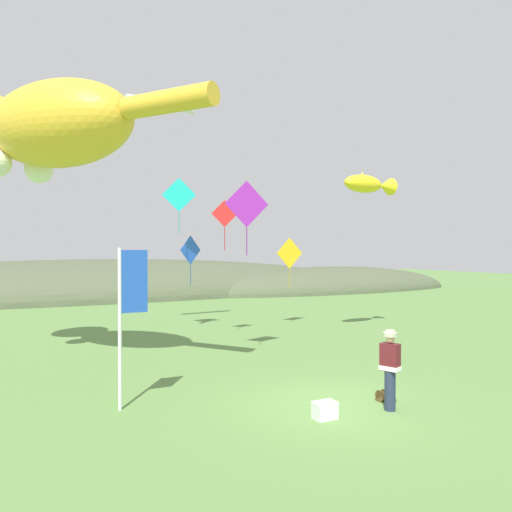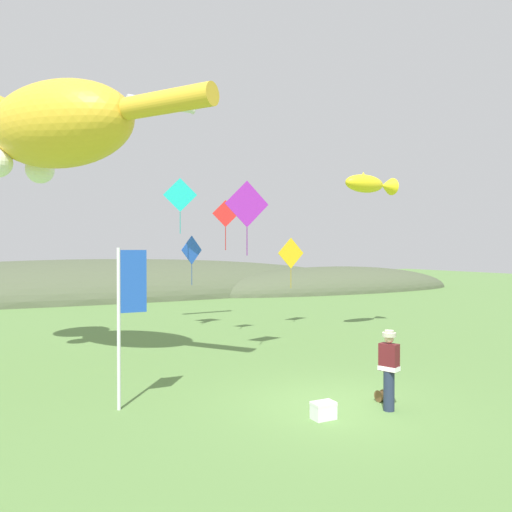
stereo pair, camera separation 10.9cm
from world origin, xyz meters
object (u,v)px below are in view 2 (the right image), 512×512
object	(u,v)px
festival_banner_pole	(126,304)
kite_fish_windsock	(370,184)
kite_diamond_gold	(291,254)
kite_diamond_red	(226,214)
picnic_cooler	(323,410)
kite_diamond_teal	(180,195)
kite_spool	(381,396)
kite_diamond_blue	(192,250)
kite_giant_cat	(44,128)
kite_diamond_violet	(247,204)
kite_tube_streamer	(162,104)
festival_attendant	(389,367)

from	to	relation	value
festival_banner_pole	kite_fish_windsock	bearing A→B (deg)	24.28
kite_diamond_gold	kite_diamond_red	bearing A→B (deg)	-155.23
festival_banner_pole	picnic_cooler	bearing A→B (deg)	-35.98
kite_diamond_teal	kite_diamond_red	bearing A→B (deg)	-58.40
kite_spool	kite_fish_windsock	bearing A→B (deg)	51.86
kite_diamond_teal	kite_diamond_blue	bearing A→B (deg)	49.53
kite_giant_cat	kite_diamond_blue	size ratio (longest dim) A/B	3.79
kite_diamond_violet	kite_diamond_blue	size ratio (longest dim) A/B	1.10
kite_spool	kite_diamond_gold	distance (m)	11.91
picnic_cooler	kite_tube_streamer	world-z (taller)	kite_tube_streamer
festival_banner_pole	kite_diamond_blue	xyz separation A→B (m)	(4.97, 9.62, 1.17)
kite_spool	kite_diamond_teal	size ratio (longest dim) A/B	0.12
kite_giant_cat	kite_diamond_blue	bearing A→B (deg)	37.16
kite_spool	kite_diamond_teal	bearing A→B (deg)	96.82
kite_diamond_gold	kite_tube_streamer	bearing A→B (deg)	174.47
picnic_cooler	kite_diamond_gold	distance (m)	12.97
picnic_cooler	kite_diamond_gold	xyz separation A→B (m)	(5.89, 11.11, 3.19)
festival_attendant	kite_diamond_red	distance (m)	10.23
kite_giant_cat	kite_fish_windsock	size ratio (longest dim) A/B	2.93
kite_diamond_red	picnic_cooler	bearing A→B (deg)	-100.94
kite_giant_cat	kite_diamond_gold	world-z (taller)	kite_giant_cat
picnic_cooler	kite_tube_streamer	size ratio (longest dim) A/B	0.17
kite_tube_streamer	kite_diamond_teal	size ratio (longest dim) A/B	1.28
kite_tube_streamer	kite_diamond_gold	distance (m)	8.59
kite_diamond_red	kite_diamond_teal	distance (m)	2.44
festival_attendant	kite_spool	distance (m)	1.04
festival_banner_pole	kite_diamond_violet	bearing A→B (deg)	34.96
festival_attendant	festival_banner_pole	size ratio (longest dim) A/B	0.49
festival_attendant	kite_diamond_gold	world-z (taller)	kite_diamond_gold
kite_diamond_red	kite_diamond_violet	bearing A→B (deg)	-102.46
kite_spool	kite_diamond_violet	size ratio (longest dim) A/B	0.11
festival_attendant	kite_tube_streamer	world-z (taller)	kite_tube_streamer
festival_banner_pole	kite_fish_windsock	distance (m)	12.68
kite_diamond_gold	kite_diamond_teal	bearing A→B (deg)	179.46
kite_diamond_red	kite_diamond_teal	xyz separation A→B (m)	(-1.20, 1.94, 0.86)
kite_diamond_gold	festival_banner_pole	bearing A→B (deg)	-137.71
picnic_cooler	festival_banner_pole	distance (m)	4.86
kite_diamond_violet	kite_diamond_teal	distance (m)	5.51
kite_spool	festival_banner_pole	bearing A→B (deg)	158.01
kite_giant_cat	kite_diamond_violet	distance (m)	6.47
kite_spool	kite_diamond_gold	size ratio (longest dim) A/B	0.12
festival_banner_pole	kite_diamond_red	distance (m)	8.90
kite_diamond_gold	kite_diamond_teal	world-z (taller)	kite_diamond_teal
kite_spool	kite_diamond_red	distance (m)	10.06
picnic_cooler	kite_diamond_violet	bearing A→B (deg)	80.01
kite_diamond_blue	kite_diamond_teal	bearing A→B (deg)	-130.47
kite_diamond_blue	kite_tube_streamer	bearing A→B (deg)	-161.16
festival_attendant	kite_diamond_teal	xyz separation A→B (m)	(-1.01, 11.37, 4.84)
kite_giant_cat	festival_attendant	bearing A→B (deg)	-49.63
kite_diamond_violet	festival_attendant	bearing A→B (deg)	-84.32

